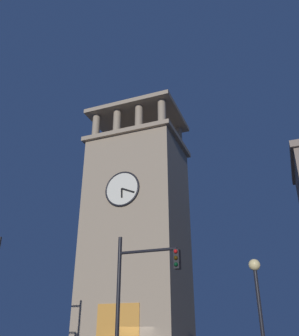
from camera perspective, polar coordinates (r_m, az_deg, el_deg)
The scene contains 3 objects.
clocktower at distance 30.46m, azimuth -2.01°, elevation -10.78°, with size 8.25×6.74×23.18m.
traffic_signal_far at distance 14.93m, azimuth -1.99°, elevation -18.52°, with size 2.69×0.41×5.76m.
street_lamp at distance 14.71m, azimuth 16.89°, elevation -18.89°, with size 0.44×0.44×4.64m.
Camera 1 is at (-10.33, 22.95, 1.92)m, focal length 38.36 mm.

